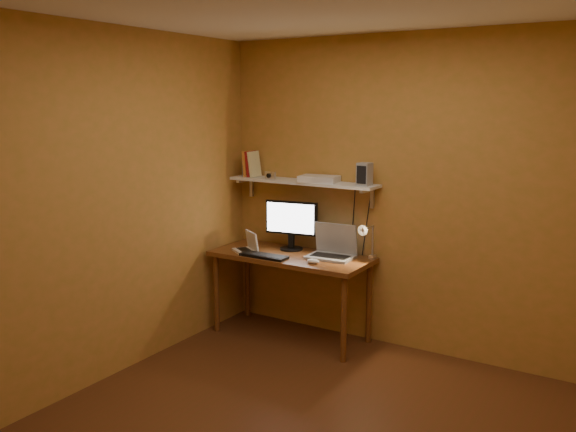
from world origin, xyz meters
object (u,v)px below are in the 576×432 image
Objects in this scene: keyboard at (264,256)px; speaker_right at (365,174)px; speaker_left at (249,168)px; wall_shelf at (303,182)px; mouse at (313,261)px; laptop at (333,248)px; monitor at (291,223)px; router at (319,179)px; shelf_camera at (270,175)px; desk at (291,264)px; desk_lamp at (367,237)px; netbook at (248,246)px.

speaker_right is at bearing 27.06° from keyboard.
speaker_right is (1.16, -0.00, 0.01)m from speaker_left.
wall_shelf is 12.82× the size of mouse.
keyboard is 2.61× the size of speaker_left.
wall_shelf is 3.52× the size of laptop.
speaker_right reaches higher than monitor.
keyboard is at bearing -173.11° from mouse.
speaker_right is 0.58× the size of router.
monitor is 0.48m from router.
mouse is 0.58× the size of speaker_right.
speaker_right is at bearing 3.18° from shelf_camera.
wall_shelf is at bearing 132.89° from mouse.
desk is 1.00× the size of wall_shelf.
speaker_left is (-0.56, -0.01, 0.10)m from wall_shelf.
monitor is at bearing 171.55° from laptop.
desk_lamp is (0.66, 0.13, 0.29)m from desk.
netbook is at bearing -165.56° from laptop.
router reaches higher than mouse.
netbook is 0.77× the size of desk_lamp.
keyboard is at bearing -109.75° from wall_shelf.
shelf_camera reaches higher than netbook.
netbook is 2.54× the size of shelf_camera.
netbook is at bearing -46.72° from speaker_left.
router is (0.17, 0.18, 0.74)m from desk.
desk is 12.34× the size of shelf_camera.
desk_lamp is at bearing -1.31° from laptop.
netbook is at bearing 177.97° from mouse.
wall_shelf is 12.34× the size of shelf_camera.
desk is 1.02m from speaker_right.
speaker_right is at bearing 10.53° from speaker_left.
netbook is 0.75m from speaker_left.
desk_lamp reaches higher than mouse.
monitor is at bearing 6.00° from shelf_camera.
laptop is at bearing 6.42° from speaker_left.
speaker_right reaches higher than keyboard.
keyboard is 0.90m from speaker_left.
keyboard is 0.89m from desk_lamp.
wall_shelf reaches higher than keyboard.
router is (-0.49, 0.05, 0.44)m from desk_lamp.
desk_lamp is 1.06m from shelf_camera.
monitor reaches higher than laptop.
shelf_camera is at bearing 179.79° from desk_lamp.
monitor is at bearing 7.15° from speaker_left.
router is at bearing 6.18° from shelf_camera.
desk_lamp is at bearing -5.88° from wall_shelf.
shelf_camera reaches higher than laptop.
shelf_camera is at bearing 156.42° from desk.
mouse is at bearing -27.24° from desk.
router is at bearing 155.84° from laptop.
desk_lamp is at bearing 8.03° from speaker_left.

